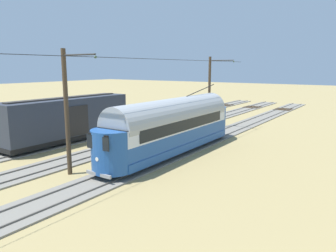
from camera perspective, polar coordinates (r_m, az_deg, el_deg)
name	(u,v)px	position (r m, az deg, el deg)	size (l,w,h in m)	color
ground_plane	(130,143)	(28.62, -6.77, -3.09)	(220.00, 220.00, 0.00)	#9E8956
track_streetcar_siding	(180,150)	(25.93, 2.11, -4.31)	(2.80, 80.00, 0.18)	slate
track_adjacent_siding	(132,142)	(28.84, -6.36, -2.87)	(2.80, 80.00, 0.18)	slate
track_third_siding	(93,136)	(32.26, -13.15, -1.66)	(2.80, 80.00, 0.18)	slate
vintage_streetcar	(173,125)	(24.59, 0.84, 0.12)	(2.65, 15.70, 4.91)	#1E4C93
boxcar_adjacent	(67,118)	(30.04, -17.38, 1.36)	(2.96, 12.37, 3.85)	#2D333D
catenary_pole_foreground	(210,91)	(35.33, 7.41, 6.07)	(2.90, 0.28, 7.71)	#423323
catenary_pole_mid_near	(67,111)	(20.47, -17.36, 2.59)	(2.90, 0.28, 7.71)	#423323
overhead_wire_run	(105,57)	(18.89, -11.12, 11.83)	(2.70, 41.73, 0.18)	black
spare_tie_stack	(90,127)	(35.71, -13.67, -0.18)	(2.40, 2.40, 0.54)	#382819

